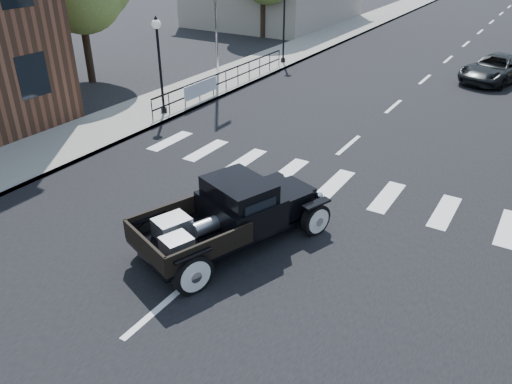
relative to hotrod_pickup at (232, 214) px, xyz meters
The scene contains 10 objects.
ground 0.89m from the hotrod_pickup, 82.40° to the left, with size 120.00×120.00×0.00m, color black.
road 15.28m from the hotrod_pickup, 89.87° to the left, with size 14.00×80.00×0.02m, color black.
road_markings 10.29m from the hotrod_pickup, 89.81° to the left, with size 12.00×60.00×0.06m, color silver, non-canonical shape.
sidewalk_left 17.47m from the hotrod_pickup, 119.02° to the left, with size 3.00×80.00×0.15m, color gray.
railing 12.57m from the hotrod_pickup, 125.31° to the left, with size 0.08×10.00×1.00m, color black, non-canonical shape.
banner 10.95m from the hotrod_pickup, 131.03° to the left, with size 0.04×2.20×0.60m, color silver, non-canonical shape.
lamp_post_b 9.89m from the hotrod_pickup, 140.41° to the left, with size 0.36×0.36×3.75m, color black, non-canonical shape.
lamp_post_c 17.97m from the hotrod_pickup, 114.96° to the left, with size 0.36×0.36×3.75m, color black, non-canonical shape.
hotrod_pickup is the anchor object (origin of this frame).
second_car 18.97m from the hotrod_pickup, 80.73° to the left, with size 2.12×4.60×1.28m, color black.
Camera 1 is at (5.74, -8.56, 6.84)m, focal length 35.00 mm.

